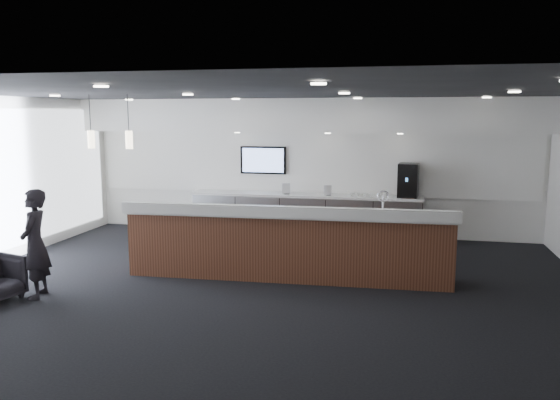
# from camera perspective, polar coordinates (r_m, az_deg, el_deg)

# --- Properties ---
(ground) EXTENTS (10.00, 10.00, 0.00)m
(ground) POSITION_cam_1_polar(r_m,az_deg,el_deg) (8.68, -1.64, -8.97)
(ground) COLOR black
(ground) RESTS_ON ground
(ceiling) EXTENTS (10.00, 8.00, 0.02)m
(ceiling) POSITION_cam_1_polar(r_m,az_deg,el_deg) (8.27, -1.73, 11.23)
(ceiling) COLOR black
(ceiling) RESTS_ON back_wall
(back_wall) EXTENTS (10.00, 0.02, 3.00)m
(back_wall) POSITION_cam_1_polar(r_m,az_deg,el_deg) (12.24, 2.90, 3.43)
(back_wall) COLOR white
(back_wall) RESTS_ON ground
(soffit_bulkhead) EXTENTS (10.00, 0.90, 0.70)m
(soffit_bulkhead) POSITION_cam_1_polar(r_m,az_deg,el_deg) (11.74, 2.58, 8.83)
(soffit_bulkhead) COLOR white
(soffit_bulkhead) RESTS_ON back_wall
(alcove_panel) EXTENTS (9.80, 0.06, 1.40)m
(alcove_panel) POSITION_cam_1_polar(r_m,az_deg,el_deg) (12.20, 2.88, 3.89)
(alcove_panel) COLOR white
(alcove_panel) RESTS_ON back_wall
(back_credenza) EXTENTS (5.06, 0.66, 0.95)m
(back_credenza) POSITION_cam_1_polar(r_m,az_deg,el_deg) (12.03, 2.58, -1.58)
(back_credenza) COLOR gray
(back_credenza) RESTS_ON ground
(wall_tv) EXTENTS (1.05, 0.08, 0.62)m
(wall_tv) POSITION_cam_1_polar(r_m,az_deg,el_deg) (12.34, -1.76, 4.18)
(wall_tv) COLOR black
(wall_tv) RESTS_ON back_wall
(pendant_left) EXTENTS (0.12, 0.12, 0.30)m
(pendant_left) POSITION_cam_1_polar(r_m,az_deg,el_deg) (9.87, -14.26, 6.23)
(pendant_left) COLOR beige
(pendant_left) RESTS_ON ceiling
(pendant_right) EXTENTS (0.12, 0.12, 0.30)m
(pendant_right) POSITION_cam_1_polar(r_m,az_deg,el_deg) (10.20, -17.79, 6.16)
(pendant_right) COLOR beige
(pendant_right) RESTS_ON ceiling
(ceiling_can_lights) EXTENTS (7.00, 5.00, 0.02)m
(ceiling_can_lights) POSITION_cam_1_polar(r_m,az_deg,el_deg) (8.27, -1.73, 11.02)
(ceiling_can_lights) COLOR white
(ceiling_can_lights) RESTS_ON ceiling
(service_counter) EXTENTS (5.35, 1.12, 1.49)m
(service_counter) POSITION_cam_1_polar(r_m,az_deg,el_deg) (8.97, 0.78, -4.56)
(service_counter) COLOR #4B2919
(service_counter) RESTS_ON ground
(coffee_machine) EXTENTS (0.45, 0.56, 0.71)m
(coffee_machine) POSITION_cam_1_polar(r_m,az_deg,el_deg) (11.75, 13.26, 2.02)
(coffee_machine) COLOR black
(coffee_machine) RESTS_ON back_credenza
(info_sign_left) EXTENTS (0.17, 0.06, 0.24)m
(info_sign_left) POSITION_cam_1_polar(r_m,az_deg,el_deg) (11.89, 0.64, 1.20)
(info_sign_left) COLOR silver
(info_sign_left) RESTS_ON back_credenza
(info_sign_right) EXTENTS (0.16, 0.07, 0.22)m
(info_sign_right) POSITION_cam_1_polar(r_m,az_deg,el_deg) (11.74, 5.00, 1.03)
(info_sign_right) COLOR silver
(info_sign_right) RESTS_ON back_credenza
(lounge_guest) EXTENTS (0.54, 0.68, 1.61)m
(lounge_guest) POSITION_cam_1_polar(r_m,az_deg,el_deg) (8.74, -24.24, -4.19)
(lounge_guest) COLOR black
(lounge_guest) RESTS_ON ground
(cup_0) EXTENTS (0.09, 0.09, 0.08)m
(cup_0) POSITION_cam_1_polar(r_m,az_deg,el_deg) (11.67, 10.93, 0.51)
(cup_0) COLOR white
(cup_0) RESTS_ON back_credenza
(cup_1) EXTENTS (0.13, 0.13, 0.08)m
(cup_1) POSITION_cam_1_polar(r_m,az_deg,el_deg) (11.68, 10.24, 0.53)
(cup_1) COLOR white
(cup_1) RESTS_ON back_credenza
(cup_2) EXTENTS (0.11, 0.11, 0.08)m
(cup_2) POSITION_cam_1_polar(r_m,az_deg,el_deg) (11.68, 9.56, 0.55)
(cup_2) COLOR white
(cup_2) RESTS_ON back_credenza
(cup_3) EXTENTS (0.12, 0.12, 0.08)m
(cup_3) POSITION_cam_1_polar(r_m,az_deg,el_deg) (11.69, 8.87, 0.58)
(cup_3) COLOR white
(cup_3) RESTS_ON back_credenza
(cup_4) EXTENTS (0.12, 0.12, 0.08)m
(cup_4) POSITION_cam_1_polar(r_m,az_deg,el_deg) (11.70, 8.19, 0.60)
(cup_4) COLOR white
(cup_4) RESTS_ON back_credenza
(cup_5) EXTENTS (0.10, 0.10, 0.08)m
(cup_5) POSITION_cam_1_polar(r_m,az_deg,el_deg) (11.71, 7.51, 0.62)
(cup_5) COLOR white
(cup_5) RESTS_ON back_credenza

